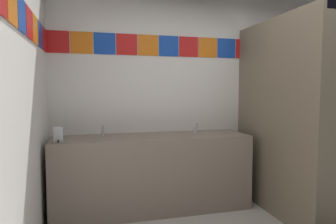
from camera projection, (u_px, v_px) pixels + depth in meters
wall_back at (197, 89)px, 3.84m from camera, size 3.63×0.09×2.77m
vanity_counter at (153, 172)px, 3.42m from camera, size 2.22×0.60×0.86m
faucet_left at (103, 132)px, 3.33m from camera, size 0.04×0.10×0.14m
faucet_right at (196, 129)px, 3.61m from camera, size 0.04×0.10×0.14m
soap_dispenser at (59, 135)px, 2.95m from camera, size 0.09×0.09×0.16m
stall_divider at (300, 119)px, 3.07m from camera, size 0.92×1.46×2.16m
toilet at (294, 173)px, 3.84m from camera, size 0.39×0.49×0.74m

